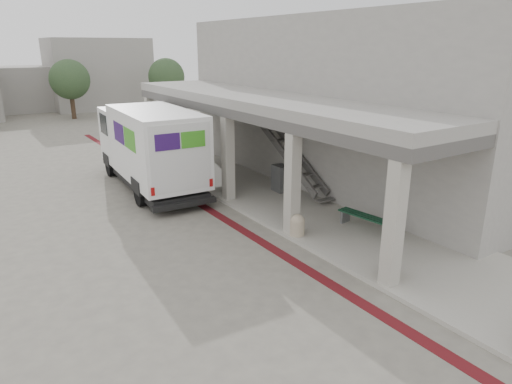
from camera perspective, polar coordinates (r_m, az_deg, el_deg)
ground at (r=13.36m, az=-1.48°, el=-8.08°), size 120.00×120.00×0.00m
bike_lane_stripe at (r=15.39m, az=-2.27°, el=-4.44°), size 0.35×40.00×0.01m
sidewalk at (r=15.63m, az=11.08°, el=-4.20°), size 4.40×28.00×0.12m
transit_building at (r=19.89m, az=8.47°, el=10.62°), size 7.60×17.00×7.00m
tree_mid at (r=41.15m, az=-22.26°, el=12.87°), size 3.20×3.20×4.80m
tree_right at (r=42.56m, az=-11.13°, el=13.95°), size 3.20×3.20×4.80m
fedex_truck at (r=19.79m, az=-13.21°, el=5.68°), size 2.97×8.17×3.43m
bench at (r=15.24m, az=13.55°, el=-3.36°), size 0.69×2.02×0.46m
bollard_near at (r=12.48m, az=16.55°, el=-8.68°), size 0.40×0.40×0.60m
bollard_far at (r=14.43m, az=5.19°, el=-4.09°), size 0.46×0.46×0.69m
utility_cabinet at (r=18.67m, az=3.07°, el=1.74°), size 0.50×0.66×1.09m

